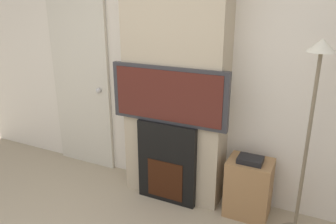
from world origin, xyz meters
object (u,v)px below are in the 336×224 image
(floor_lamp, at_px, (312,114))
(media_stand, at_px, (249,187))
(fireplace, at_px, (168,162))
(television, at_px, (168,95))

(floor_lamp, relative_size, media_stand, 2.77)
(fireplace, distance_m, floor_lamp, 1.46)
(television, bearing_deg, media_stand, 7.81)
(fireplace, distance_m, media_stand, 0.83)
(television, bearing_deg, fireplace, 90.00)
(floor_lamp, height_order, media_stand, floor_lamp)
(fireplace, xyz_separation_m, media_stand, (0.81, 0.11, -0.13))
(fireplace, xyz_separation_m, television, (0.00, -0.00, 0.71))
(fireplace, relative_size, television, 0.72)
(media_stand, bearing_deg, floor_lamp, -15.14)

